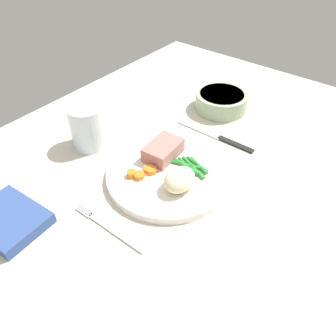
{
  "coord_description": "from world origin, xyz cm",
  "views": [
    {
      "loc": [
        -40.31,
        -29.44,
        48.87
      ],
      "look_at": [
        -0.66,
        1.54,
        4.6
      ],
      "focal_mm": 35.83,
      "sensor_mm": 36.0,
      "label": 1
    }
  ],
  "objects_px": {
    "water_glass": "(88,129)",
    "salad_bowl": "(221,100)",
    "napkin": "(9,220)",
    "fork": "(110,229)",
    "dinner_plate": "(168,175)",
    "meat_portion": "(163,150)",
    "knife": "(216,136)"
  },
  "relations": [
    {
      "from": "water_glass",
      "to": "salad_bowl",
      "type": "xyz_separation_m",
      "value": [
        0.32,
        -0.15,
        -0.02
      ]
    },
    {
      "from": "salad_bowl",
      "to": "napkin",
      "type": "xyz_separation_m",
      "value": [
        -0.56,
        0.09,
        -0.01
      ]
    },
    {
      "from": "water_glass",
      "to": "salad_bowl",
      "type": "distance_m",
      "value": 0.35
    },
    {
      "from": "napkin",
      "to": "fork",
      "type": "bearing_deg",
      "value": -56.06
    },
    {
      "from": "dinner_plate",
      "to": "napkin",
      "type": "bearing_deg",
      "value": 151.33
    },
    {
      "from": "meat_portion",
      "to": "salad_bowl",
      "type": "xyz_separation_m",
      "value": [
        0.26,
        0.02,
        -0.01
      ]
    },
    {
      "from": "fork",
      "to": "salad_bowl",
      "type": "height_order",
      "value": "salad_bowl"
    },
    {
      "from": "dinner_plate",
      "to": "salad_bowl",
      "type": "relative_size",
      "value": 1.86
    },
    {
      "from": "dinner_plate",
      "to": "napkin",
      "type": "distance_m",
      "value": 0.31
    },
    {
      "from": "knife",
      "to": "water_glass",
      "type": "relative_size",
      "value": 2.09
    },
    {
      "from": "napkin",
      "to": "meat_portion",
      "type": "bearing_deg",
      "value": -19.55
    },
    {
      "from": "fork",
      "to": "napkin",
      "type": "xyz_separation_m",
      "value": [
        -0.1,
        0.15,
        0.01
      ]
    },
    {
      "from": "fork",
      "to": "knife",
      "type": "height_order",
      "value": "knife"
    },
    {
      "from": "water_glass",
      "to": "napkin",
      "type": "height_order",
      "value": "water_glass"
    },
    {
      "from": "dinner_plate",
      "to": "water_glass",
      "type": "distance_m",
      "value": 0.21
    },
    {
      "from": "fork",
      "to": "water_glass",
      "type": "relative_size",
      "value": 1.69
    },
    {
      "from": "dinner_plate",
      "to": "water_glass",
      "type": "bearing_deg",
      "value": 95.73
    },
    {
      "from": "dinner_plate",
      "to": "meat_portion",
      "type": "bearing_deg",
      "value": 49.4
    },
    {
      "from": "dinner_plate",
      "to": "knife",
      "type": "height_order",
      "value": "dinner_plate"
    },
    {
      "from": "dinner_plate",
      "to": "fork",
      "type": "bearing_deg",
      "value": -179.12
    },
    {
      "from": "fork",
      "to": "salad_bowl",
      "type": "relative_size",
      "value": 1.24
    },
    {
      "from": "meat_portion",
      "to": "knife",
      "type": "xyz_separation_m",
      "value": [
        0.15,
        -0.04,
        -0.03
      ]
    },
    {
      "from": "fork",
      "to": "salad_bowl",
      "type": "distance_m",
      "value": 0.47
    },
    {
      "from": "salad_bowl",
      "to": "napkin",
      "type": "relative_size",
      "value": 1.05
    },
    {
      "from": "water_glass",
      "to": "napkin",
      "type": "xyz_separation_m",
      "value": [
        -0.25,
        -0.06,
        -0.03
      ]
    },
    {
      "from": "dinner_plate",
      "to": "meat_portion",
      "type": "relative_size",
      "value": 2.98
    },
    {
      "from": "water_glass",
      "to": "salad_bowl",
      "type": "relative_size",
      "value": 0.73
    },
    {
      "from": "salad_bowl",
      "to": "fork",
      "type": "bearing_deg",
      "value": -172.86
    },
    {
      "from": "fork",
      "to": "water_glass",
      "type": "height_order",
      "value": "water_glass"
    },
    {
      "from": "water_glass",
      "to": "salad_bowl",
      "type": "bearing_deg",
      "value": -25.83
    },
    {
      "from": "dinner_plate",
      "to": "fork",
      "type": "height_order",
      "value": "dinner_plate"
    },
    {
      "from": "meat_portion",
      "to": "fork",
      "type": "distance_m",
      "value": 0.21
    }
  ]
}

